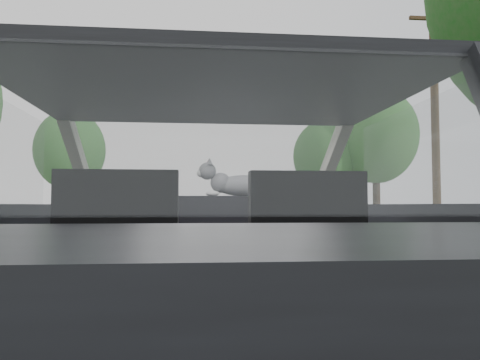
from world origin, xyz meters
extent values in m
cube|color=black|center=(0.00, 0.00, 0.72)|extent=(1.80, 4.00, 1.45)
cube|color=black|center=(0.00, 0.62, 0.85)|extent=(1.58, 0.45, 0.30)
cube|color=black|center=(-0.40, -0.29, 0.88)|extent=(0.50, 0.72, 0.42)
cube|color=black|center=(0.40, -0.29, 0.88)|extent=(0.50, 0.72, 0.42)
torus|color=black|center=(-0.40, 0.33, 0.92)|extent=(0.36, 0.36, 0.04)
ellipsoid|color=gray|center=(0.24, 0.65, 1.08)|extent=(0.55, 0.20, 0.24)
cube|color=#8B929F|center=(4.30, 10.00, 0.58)|extent=(0.05, 90.00, 0.32)
imported|color=silver|center=(0.48, 18.24, 0.67)|extent=(2.14, 4.26, 1.34)
cube|color=#0D4917|center=(5.03, 19.16, 1.28)|extent=(0.35, 1.02, 2.56)
cylinder|color=#422F23|center=(6.90, 10.49, 3.57)|extent=(0.23, 0.23, 7.15)
camera|label=1|loc=(-0.09, -2.37, 0.95)|focal=35.00mm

